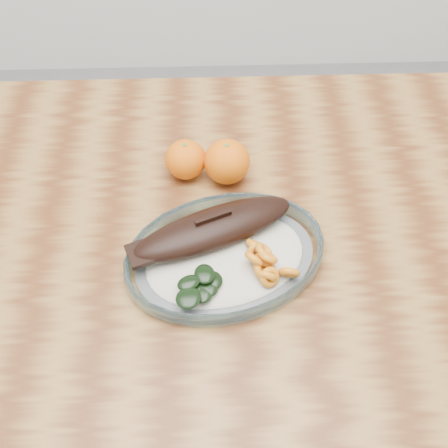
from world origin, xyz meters
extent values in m
plane|color=slate|center=(0.00, 0.00, 0.00)|extent=(3.00, 3.00, 0.00)
cube|color=#5B3015|center=(0.00, 0.00, 0.73)|extent=(1.20, 0.80, 0.04)
cylinder|color=brown|center=(0.54, 0.34, 0.35)|extent=(0.06, 0.06, 0.71)
ellipsoid|color=white|center=(0.08, -0.08, 0.76)|extent=(0.67, 0.56, 0.01)
torus|color=#81B3C8|center=(0.08, -0.08, 0.77)|extent=(0.70, 0.70, 0.03)
ellipsoid|color=white|center=(0.08, -0.08, 0.77)|extent=(0.59, 0.49, 0.02)
ellipsoid|color=black|center=(0.07, -0.04, 0.80)|extent=(0.28, 0.17, 0.05)
ellipsoid|color=black|center=(0.07, -0.04, 0.79)|extent=(0.24, 0.15, 0.02)
cube|color=black|center=(-0.04, -0.08, 0.80)|extent=(0.06, 0.06, 0.01)
cube|color=black|center=(0.07, -0.04, 0.82)|extent=(0.06, 0.03, 0.02)
torus|color=orange|center=(0.13, -0.07, 0.79)|extent=(0.05, 0.04, 0.04)
torus|color=orange|center=(0.15, -0.13, 0.79)|extent=(0.04, 0.04, 0.04)
torus|color=orange|center=(0.14, -0.13, 0.79)|extent=(0.03, 0.03, 0.04)
torus|color=orange|center=(0.18, -0.12, 0.79)|extent=(0.04, 0.03, 0.04)
torus|color=orange|center=(0.14, -0.09, 0.79)|extent=(0.04, 0.04, 0.03)
torus|color=orange|center=(0.13, -0.11, 0.79)|extent=(0.03, 0.04, 0.04)
torus|color=orange|center=(0.13, -0.08, 0.79)|extent=(0.04, 0.03, 0.04)
torus|color=orange|center=(0.14, -0.11, 0.79)|extent=(0.04, 0.04, 0.04)
torus|color=orange|center=(0.13, -0.10, 0.81)|extent=(0.04, 0.04, 0.04)
torus|color=orange|center=(0.14, -0.09, 0.81)|extent=(0.04, 0.04, 0.03)
torus|color=orange|center=(0.15, -0.10, 0.81)|extent=(0.04, 0.04, 0.03)
ellipsoid|color=black|center=(0.05, -0.15, 0.79)|extent=(0.03, 0.04, 0.01)
ellipsoid|color=black|center=(0.05, -0.13, 0.79)|extent=(0.05, 0.04, 0.01)
ellipsoid|color=black|center=(0.04, -0.13, 0.79)|extent=(0.05, 0.05, 0.01)
ellipsoid|color=black|center=(0.04, -0.14, 0.79)|extent=(0.04, 0.05, 0.01)
ellipsoid|color=black|center=(0.06, -0.13, 0.79)|extent=(0.05, 0.05, 0.01)
ellipsoid|color=black|center=(0.05, -0.14, 0.79)|extent=(0.05, 0.05, 0.01)
ellipsoid|color=black|center=(0.03, -0.14, 0.80)|extent=(0.04, 0.04, 0.01)
ellipsoid|color=black|center=(0.05, -0.12, 0.80)|extent=(0.03, 0.04, 0.01)
ellipsoid|color=black|center=(0.03, -0.16, 0.80)|extent=(0.05, 0.05, 0.01)
sphere|color=orange|center=(0.02, 0.12, 0.79)|extent=(0.07, 0.07, 0.07)
sphere|color=orange|center=(0.09, 0.11, 0.79)|extent=(0.08, 0.08, 0.08)
camera|label=1|loc=(0.07, -0.59, 1.48)|focal=45.00mm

